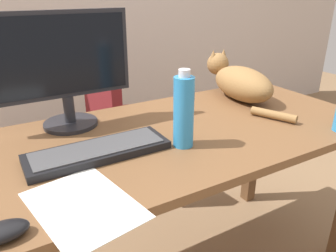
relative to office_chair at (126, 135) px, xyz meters
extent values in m
cube|color=brown|center=(-0.06, -0.77, 0.33)|extent=(1.43, 0.71, 0.03)
cube|color=brown|center=(-0.72, -0.47, -0.03)|extent=(0.06, 0.06, 0.70)
cube|color=brown|center=(0.59, -0.47, -0.03)|extent=(0.06, 0.06, 0.70)
cylinder|color=black|center=(0.05, 0.01, -0.36)|extent=(0.48, 0.48, 0.04)
cylinder|color=black|center=(0.05, 0.01, -0.16)|extent=(0.06, 0.06, 0.43)
cylinder|color=maroon|center=(0.05, 0.01, 0.08)|extent=(0.44, 0.44, 0.06)
cube|color=maroon|center=(-0.14, -0.02, 0.31)|extent=(0.10, 0.36, 0.40)
cylinder|color=#232328|center=(-0.43, -0.52, 0.35)|extent=(0.20, 0.20, 0.01)
cylinder|color=#232328|center=(-0.43, -0.52, 0.41)|extent=(0.04, 0.04, 0.10)
cube|color=#232328|center=(-0.43, -0.52, 0.61)|extent=(0.48, 0.03, 0.30)
cube|color=black|center=(-0.43, -0.54, 0.61)|extent=(0.45, 0.01, 0.27)
cube|color=black|center=(-0.42, -0.81, 0.36)|extent=(0.44, 0.15, 0.02)
cube|color=#444447|center=(-0.42, -0.81, 0.37)|extent=(0.40, 0.12, 0.00)
ellipsoid|color=olive|center=(0.34, -0.61, 0.42)|extent=(0.21, 0.38, 0.15)
sphere|color=olive|center=(0.36, -0.40, 0.47)|extent=(0.11, 0.11, 0.11)
cone|color=olive|center=(0.33, -0.40, 0.52)|extent=(0.04, 0.04, 0.04)
cone|color=olive|center=(0.39, -0.40, 0.52)|extent=(0.04, 0.04, 0.04)
cylinder|color=olive|center=(0.27, -0.87, 0.37)|extent=(0.10, 0.18, 0.03)
ellipsoid|color=black|center=(-0.72, -1.06, 0.37)|extent=(0.11, 0.06, 0.04)
cube|color=white|center=(-0.54, -1.04, 0.35)|extent=(0.26, 0.33, 0.00)
cylinder|color=#2D8CD1|center=(-0.16, -0.88, 0.46)|extent=(0.07, 0.07, 0.23)
cylinder|color=silver|center=(-0.16, -0.88, 0.59)|extent=(0.04, 0.04, 0.02)
camera|label=1|loc=(-0.69, -1.70, 0.83)|focal=35.13mm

